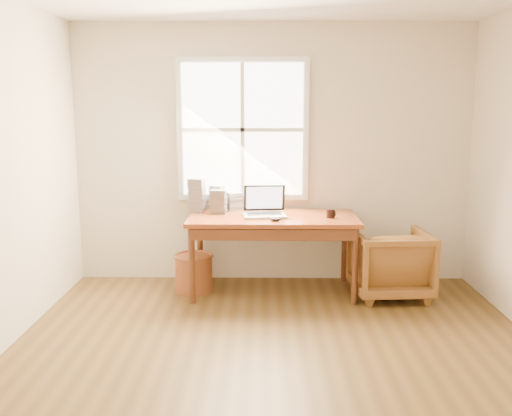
{
  "coord_description": "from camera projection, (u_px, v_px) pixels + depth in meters",
  "views": [
    {
      "loc": [
        -0.09,
        -3.53,
        1.78
      ],
      "look_at": [
        -0.16,
        1.65,
        0.85
      ],
      "focal_mm": 40.0,
      "sensor_mm": 36.0,
      "label": 1
    }
  ],
  "objects": [
    {
      "name": "mouse",
      "position": [
        275.0,
        219.0,
        5.18
      ],
      "size": [
        0.1,
        0.07,
        0.03
      ],
      "primitive_type": "ellipsoid",
      "rotation": [
        0.0,
        0.0,
        -0.11
      ],
      "color": "black",
      "rests_on": "desk"
    },
    {
      "name": "room_shell",
      "position": [
        274.0,
        178.0,
        3.72
      ],
      "size": [
        4.04,
        4.54,
        2.64
      ],
      "color": "brown",
      "rests_on": "ground"
    },
    {
      "name": "cd_stack_d",
      "position": [
        235.0,
        201.0,
        5.71
      ],
      "size": [
        0.18,
        0.17,
        0.18
      ],
      "primitive_type": "cube",
      "rotation": [
        0.0,
        0.0,
        0.37
      ],
      "color": "silver",
      "rests_on": "desk"
    },
    {
      "name": "laptop",
      "position": [
        264.0,
        199.0,
        5.37
      ],
      "size": [
        0.49,
        0.51,
        0.33
      ],
      "primitive_type": null,
      "rotation": [
        0.0,
        0.0,
        0.11
      ],
      "color": "silver",
      "rests_on": "desk"
    },
    {
      "name": "cd_stack_c",
      "position": [
        197.0,
        195.0,
        5.64
      ],
      "size": [
        0.17,
        0.15,
        0.33
      ],
      "primitive_type": "cube",
      "rotation": [
        0.0,
        0.0,
        -0.2
      ],
      "color": "#A8A8B6",
      "rests_on": "desk"
    },
    {
      "name": "wicker_stool",
      "position": [
        194.0,
        274.0,
        5.54
      ],
      "size": [
        0.45,
        0.45,
        0.36
      ],
      "primitive_type": "cylinder",
      "rotation": [
        0.0,
        0.0,
        0.31
      ],
      "color": "brown",
      "rests_on": "room_shell"
    },
    {
      "name": "cd_stack_b",
      "position": [
        218.0,
        201.0,
        5.55
      ],
      "size": [
        0.16,
        0.15,
        0.23
      ],
      "primitive_type": "cube",
      "rotation": [
        0.0,
        0.0,
        -0.1
      ],
      "color": "#29292E",
      "rests_on": "desk"
    },
    {
      "name": "coffee_mug",
      "position": [
        330.0,
        214.0,
        5.33
      ],
      "size": [
        0.08,
        0.08,
        0.08
      ],
      "primitive_type": "cylinder",
      "rotation": [
        0.0,
        0.0,
        -0.12
      ],
      "color": "black",
      "rests_on": "desk"
    },
    {
      "name": "cd_stack_a",
      "position": [
        217.0,
        198.0,
        5.72
      ],
      "size": [
        0.16,
        0.15,
        0.25
      ],
      "primitive_type": "cube",
      "rotation": [
        0.0,
        0.0,
        -0.43
      ],
      "color": "silver",
      "rests_on": "desk"
    },
    {
      "name": "armchair",
      "position": [
        390.0,
        263.0,
        5.38
      ],
      "size": [
        0.74,
        0.76,
        0.64
      ],
      "primitive_type": "imported",
      "rotation": [
        0.0,
        0.0,
        3.22
      ],
      "color": "brown",
      "rests_on": "room_shell"
    },
    {
      "name": "desk",
      "position": [
        273.0,
        218.0,
        5.43
      ],
      "size": [
        1.6,
        0.8,
        0.04
      ],
      "primitive_type": "cube",
      "color": "brown",
      "rests_on": "room_shell"
    }
  ]
}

